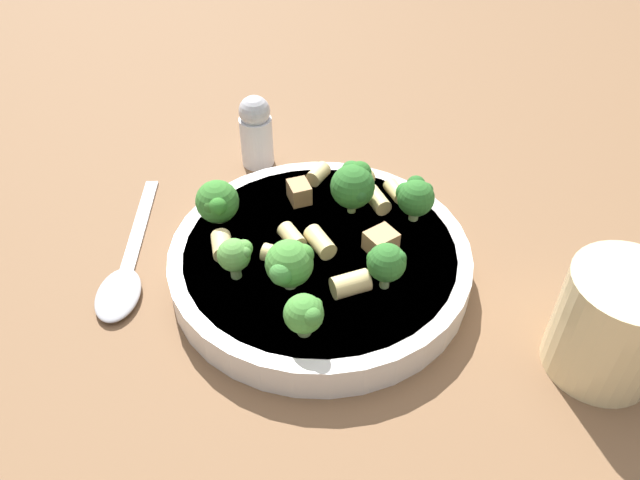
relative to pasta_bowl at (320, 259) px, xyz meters
name	(u,v)px	position (x,y,z in m)	size (l,w,h in m)	color
ground_plane	(320,274)	(0.00, 0.00, -0.02)	(2.00, 2.00, 0.00)	brown
pasta_bowl	(320,259)	(0.00, 0.00, 0.00)	(0.25, 0.25, 0.03)	silver
broccoli_floret_0	(217,202)	(0.07, 0.06, 0.03)	(0.04, 0.04, 0.04)	#93B766
broccoli_floret_1	(289,264)	(-0.03, 0.04, 0.04)	(0.04, 0.04, 0.04)	#9EC175
broccoli_floret_2	(237,258)	(0.00, 0.07, 0.03)	(0.03, 0.03, 0.04)	#84AD60
broccoli_floret_3	(305,314)	(-0.08, 0.05, 0.03)	(0.03, 0.03, 0.03)	#93B766
broccoli_floret_4	(386,262)	(-0.06, -0.03, 0.04)	(0.03, 0.03, 0.04)	#9EC175
broccoli_floret_5	(354,184)	(0.03, -0.05, 0.04)	(0.04, 0.04, 0.05)	#93B766
broccoli_floret_6	(416,197)	(0.00, -0.09, 0.04)	(0.04, 0.03, 0.04)	#9EC175
rigatoni_0	(360,180)	(0.06, -0.07, 0.02)	(0.02, 0.02, 0.02)	#E0C67F
rigatoni_1	(395,191)	(0.03, -0.09, 0.02)	(0.01, 0.01, 0.02)	#E0C67F
rigatoni_2	(292,237)	(0.02, 0.02, 0.02)	(0.01, 0.01, 0.02)	#E0C67F
rigatoni_3	(325,242)	(0.00, 0.00, 0.02)	(0.02, 0.02, 0.03)	#E0C67F
rigatoni_4	(281,259)	(0.00, 0.04, 0.02)	(0.01, 0.01, 0.03)	#E0C67F
rigatoni_5	(318,174)	(0.09, -0.04, 0.02)	(0.01, 0.01, 0.02)	#E0C67F
rigatoni_6	(222,245)	(0.03, 0.07, 0.02)	(0.02, 0.02, 0.02)	#E0C67F
rigatoni_7	(348,285)	(-0.05, 0.00, 0.02)	(0.02, 0.02, 0.03)	#E0C67F
rigatoni_8	(377,200)	(0.03, -0.07, 0.02)	(0.01, 0.01, 0.03)	#E0C67F
chicken_chunk_0	(299,192)	(0.07, -0.01, 0.02)	(0.02, 0.02, 0.02)	#A87A4C
chicken_chunk_1	(381,241)	(-0.02, -0.04, 0.02)	(0.02, 0.02, 0.02)	tan
drinking_glass	(610,330)	(-0.17, -0.14, 0.02)	(0.08, 0.08, 0.09)	beige
pepper_shaker	(256,131)	(0.18, -0.01, 0.02)	(0.03, 0.03, 0.08)	silver
spoon	(125,274)	(0.07, 0.15, -0.01)	(0.18, 0.10, 0.01)	#B2B2B7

